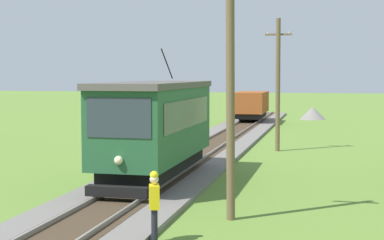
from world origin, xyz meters
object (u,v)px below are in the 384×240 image
object	(u,v)px
red_tram	(156,125)
utility_pole_mid	(278,84)
gravel_pile	(313,113)
utility_pole_near_tram	(230,86)
track_worker	(154,204)
freight_car	(251,105)

from	to	relation	value
red_tram	utility_pole_mid	bearing A→B (deg)	70.49
utility_pole_mid	gravel_pile	distance (m)	23.32
utility_pole_near_tram	utility_pole_mid	world-z (taller)	utility_pole_near_tram
utility_pole_near_tram	gravel_pile	size ratio (longest dim) A/B	3.15
red_tram	utility_pole_near_tram	size ratio (longest dim) A/B	1.15
utility_pole_mid	track_worker	world-z (taller)	utility_pole_mid
freight_car	track_worker	size ratio (longest dim) A/B	2.91
utility_pole_near_tram	red_tram	bearing A→B (deg)	125.75
red_tram	gravel_pile	bearing A→B (deg)	81.70
freight_car	track_worker	xyz separation A→B (m)	(2.24, -35.57, -0.57)
red_tram	track_worker	world-z (taller)	red_tram
freight_car	gravel_pile	distance (m)	7.43
red_tram	gravel_pile	xyz separation A→B (m)	(4.88, 33.44, -1.61)
utility_pole_near_tram	utility_pole_mid	size ratio (longest dim) A/B	1.05
freight_car	utility_pole_near_tram	bearing A→B (deg)	-83.66
utility_pole_mid	red_tram	bearing A→B (deg)	-109.51
utility_pole_mid	gravel_pile	world-z (taller)	utility_pole_mid
utility_pole_mid	gravel_pile	xyz separation A→B (m)	(1.21, 23.09, -3.03)
red_tram	freight_car	bearing A→B (deg)	90.01
red_tram	utility_pole_near_tram	bearing A→B (deg)	-54.25
freight_car	utility_pole_near_tram	size ratio (longest dim) A/B	0.70
red_tram	utility_pole_mid	size ratio (longest dim) A/B	1.21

